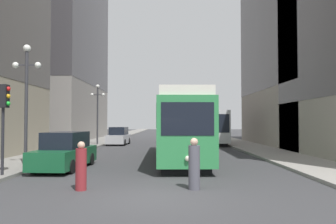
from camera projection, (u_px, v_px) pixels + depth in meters
ground_plane at (158, 198)px, 9.86m from camera, size 200.00×200.00×0.00m
sidewalk_left at (115, 137)px, 49.84m from camera, size 3.38×120.00×0.15m
sidewalk_right at (217, 137)px, 49.85m from camera, size 3.38×120.00×0.15m
streetcar at (179, 125)px, 20.76m from camera, size 2.81×14.66×3.89m
transit_bus at (208, 126)px, 35.59m from camera, size 2.80×11.66×3.45m
parked_car_left_near at (118, 137)px, 33.47m from camera, size 2.06×4.30×1.82m
parked_car_left_mid at (65, 152)px, 16.11m from camera, size 2.08×4.99×1.82m
pedestrian_crossing_near at (194, 165)px, 11.15m from camera, size 0.39×0.39×1.76m
pedestrian_crossing_far at (81, 167)px, 11.02m from camera, size 0.37×0.37×1.65m
traffic_light_near_left at (3, 105)px, 13.39m from camera, size 0.47×0.36×3.70m
lamp_post_left_near at (26, 87)px, 16.04m from camera, size 1.41×0.36×5.99m
lamp_post_left_far at (97, 105)px, 32.24m from camera, size 1.41×0.36×5.90m
building_left_corner at (41, 28)px, 43.01m from camera, size 14.64×20.09×28.75m
building_right_corner at (328, 29)px, 32.00m from camera, size 13.70×18.30×22.24m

